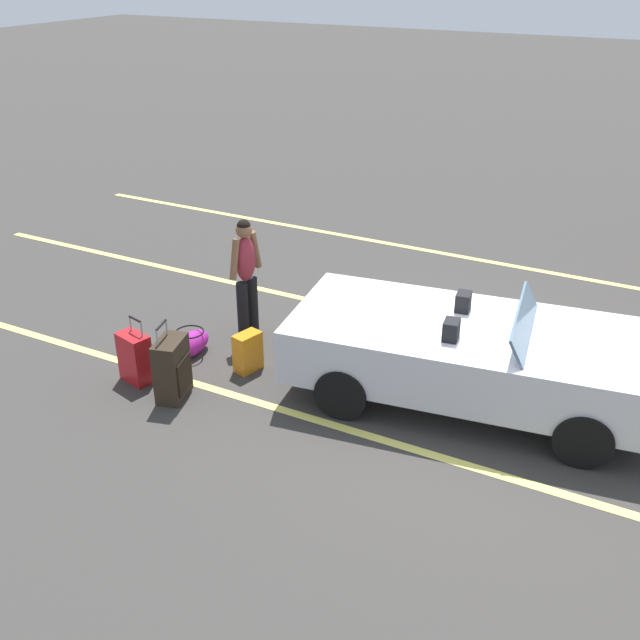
{
  "coord_description": "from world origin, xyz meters",
  "views": [
    {
      "loc": [
        1.82,
        -7.19,
        4.7
      ],
      "look_at": [
        -1.77,
        -0.31,
        0.75
      ],
      "focal_mm": 41.33,
      "sensor_mm": 36.0,
      "label": 1
    }
  ],
  "objects": [
    {
      "name": "ground_plane",
      "position": [
        0.0,
        0.0,
        0.0
      ],
      "size": [
        80.0,
        80.0,
        0.0
      ],
      "primitive_type": "plane",
      "color": "#383533"
    },
    {
      "name": "duffel_bag",
      "position": [
        -3.47,
        -0.64,
        0.16
      ],
      "size": [
        0.38,
        0.65,
        0.34
      ],
      "rotation": [
        0.0,
        0.0,
        4.68
      ],
      "color": "#991E8C",
      "rests_on": "ground_plane"
    },
    {
      "name": "lot_line_far",
      "position": [
        0.0,
        4.2,
        0.0
      ],
      "size": [
        18.0,
        0.12,
        0.01
      ],
      "primitive_type": "cube",
      "color": "#EAE066",
      "rests_on": "ground_plane"
    },
    {
      "name": "lot_line_mid",
      "position": [
        0.0,
        1.5,
        0.0
      ],
      "size": [
        18.0,
        0.12,
        0.01
      ],
      "primitive_type": "cube",
      "color": "#EAE066",
      "rests_on": "ground_plane"
    },
    {
      "name": "suitcase_large_black",
      "position": [
        -3.05,
        -1.53,
        0.37
      ],
      "size": [
        0.4,
        0.54,
        0.94
      ],
      "rotation": [
        0.0,
        0.0,
        0.26
      ],
      "color": "#2D2319",
      "rests_on": "ground_plane"
    },
    {
      "name": "lot_line_near",
      "position": [
        0.0,
        -1.2,
        0.0
      ],
      "size": [
        18.0,
        0.12,
        0.01
      ],
      "primitive_type": "cube",
      "color": "#EAE066",
      "rests_on": "ground_plane"
    },
    {
      "name": "convertible_car",
      "position": [
        0.21,
        0.03,
        0.59
      ],
      "size": [
        4.34,
        2.31,
        1.24
      ],
      "rotation": [
        0.0,
        0.0,
        0.14
      ],
      "color": "silver",
      "rests_on": "ground_plane"
    },
    {
      "name": "suitcase_small_carryon",
      "position": [
        -2.61,
        -0.62,
        0.25
      ],
      "size": [
        0.28,
        0.38,
        0.5
      ],
      "rotation": [
        0.0,
        0.0,
        6.03
      ],
      "color": "orange",
      "rests_on": "ground_plane"
    },
    {
      "name": "traveler_person",
      "position": [
        -3.08,
        0.13,
        0.93
      ],
      "size": [
        0.26,
        0.61,
        1.65
      ],
      "rotation": [
        0.0,
        0.0,
        -0.13
      ],
      "color": "black",
      "rests_on": "ground_plane"
    },
    {
      "name": "suitcase_medium_bright",
      "position": [
        -3.67,
        -1.46,
        0.31
      ],
      "size": [
        0.45,
        0.33,
        0.82
      ],
      "rotation": [
        0.0,
        0.0,
        4.46
      ],
      "color": "red",
      "rests_on": "ground_plane"
    }
  ]
}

